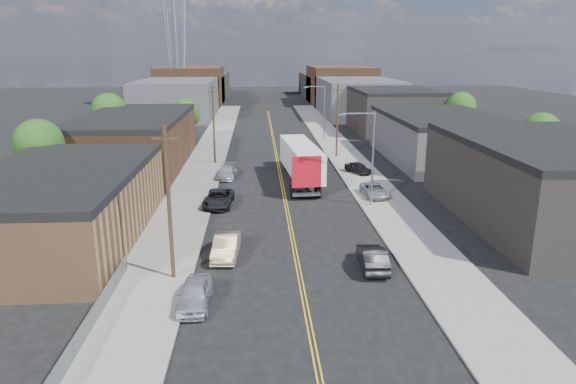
{
  "coord_description": "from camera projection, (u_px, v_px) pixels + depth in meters",
  "views": [
    {
      "loc": [
        -2.63,
        -20.91,
        14.33
      ],
      "look_at": [
        -0.07,
        21.61,
        2.5
      ],
      "focal_mm": 32.0,
      "sensor_mm": 36.0,
      "label": 1
    }
  ],
  "objects": [
    {
      "name": "skyline_left_c",
      "position": [
        200.0,
        87.0,
        156.66
      ],
      "size": [
        16.0,
        40.0,
        7.0
      ],
      "primitive_type": "cube",
      "color": "black",
      "rests_on": "ground"
    },
    {
      "name": "chainlink_fence",
      "position": [
        90.0,
        323.0,
        26.63
      ],
      "size": [
        0.05,
        16.0,
        1.22
      ],
      "color": "slate",
      "rests_on": "ground"
    },
    {
      "name": "car_left_c",
      "position": [
        219.0,
        198.0,
        48.54
      ],
      "size": [
        2.9,
        5.58,
        1.5
      ],
      "primitive_type": "imported",
      "rotation": [
        0.0,
        0.0,
        -0.08
      ],
      "color": "black",
      "rests_on": "ground"
    },
    {
      "name": "car_left_d",
      "position": [
        227.0,
        172.0,
        59.3
      ],
      "size": [
        2.35,
        5.02,
        1.42
      ],
      "primitive_type": "imported",
      "rotation": [
        0.0,
        0.0,
        -0.08
      ],
      "color": "#ACAEB2",
      "rests_on": "ground"
    },
    {
      "name": "car_right_lot_c",
      "position": [
        358.0,
        168.0,
        60.94
      ],
      "size": [
        3.19,
        4.14,
        1.32
      ],
      "primitive_type": "imported",
      "rotation": [
        0.0,
        0.0,
        0.49
      ],
      "color": "black",
      "rests_on": "sidewalk_right"
    },
    {
      "name": "streetlight_far",
      "position": [
        322.0,
        109.0,
        80.82
      ],
      "size": [
        3.39,
        0.25,
        9.0
      ],
      "color": "gray",
      "rests_on": "ground"
    },
    {
      "name": "industrial_right_a",
      "position": [
        547.0,
        181.0,
        43.66
      ],
      "size": [
        14.0,
        22.0,
        7.1
      ],
      "color": "black",
      "rests_on": "ground"
    },
    {
      "name": "industrial_right_b",
      "position": [
        441.0,
        137.0,
        68.8
      ],
      "size": [
        14.0,
        24.0,
        6.1
      ],
      "color": "#353537",
      "rests_on": "ground"
    },
    {
      "name": "skyline_left_a",
      "position": [
        178.0,
        98.0,
        113.25
      ],
      "size": [
        16.0,
        30.0,
        8.0
      ],
      "primitive_type": "cube",
      "color": "#353537",
      "rests_on": "ground"
    },
    {
      "name": "skyline_right_b",
      "position": [
        340.0,
        85.0,
        139.34
      ],
      "size": [
        16.0,
        26.0,
        10.0
      ],
      "primitive_type": "cube",
      "color": "#482E1D",
      "rests_on": "ground"
    },
    {
      "name": "industrial_right_c",
      "position": [
        392.0,
        110.0,
        93.61
      ],
      "size": [
        14.0,
        22.0,
        7.6
      ],
      "color": "black",
      "rests_on": "ground"
    },
    {
      "name": "centerline",
      "position": [
        278.0,
        163.0,
        67.38
      ],
      "size": [
        0.32,
        120.0,
        0.01
      ],
      "primitive_type": "cube",
      "color": "gold",
      "rests_on": "ground"
    },
    {
      "name": "car_left_b",
      "position": [
        226.0,
        247.0,
        36.57
      ],
      "size": [
        1.98,
        4.92,
        1.59
      ],
      "primitive_type": "imported",
      "rotation": [
        0.0,
        0.0,
        -0.06
      ],
      "color": "#958462",
      "rests_on": "ground"
    },
    {
      "name": "tree_right_near",
      "position": [
        541.0,
        135.0,
        59.16
      ],
      "size": [
        4.6,
        4.48,
        7.44
      ],
      "color": "black",
      "rests_on": "ground"
    },
    {
      "name": "skyline_right_c",
      "position": [
        330.0,
        86.0,
        158.97
      ],
      "size": [
        16.0,
        40.0,
        7.0
      ],
      "primitive_type": "cube",
      "color": "black",
      "rests_on": "ground"
    },
    {
      "name": "utility_pole_left_near",
      "position": [
        169.0,
        203.0,
        31.87
      ],
      "size": [
        1.6,
        0.26,
        10.0
      ],
      "color": "black",
      "rests_on": "ground"
    },
    {
      "name": "tree_right_far",
      "position": [
        461.0,
        109.0,
        82.16
      ],
      "size": [
        4.85,
        4.76,
        7.91
      ],
      "color": "black",
      "rests_on": "ground"
    },
    {
      "name": "utility_pole_right",
      "position": [
        337.0,
        120.0,
        69.37
      ],
      "size": [
        1.6,
        0.26,
        10.0
      ],
      "color": "black",
      "rests_on": "ground"
    },
    {
      "name": "tree_left_near",
      "position": [
        40.0,
        147.0,
        50.19
      ],
      "size": [
        4.85,
        4.76,
        7.91
      ],
      "color": "black",
      "rests_on": "ground"
    },
    {
      "name": "skyline_left_b",
      "position": [
        192.0,
        86.0,
        137.02
      ],
      "size": [
        16.0,
        26.0,
        10.0
      ],
      "primitive_type": "cube",
      "color": "#482E1D",
      "rests_on": "ground"
    },
    {
      "name": "tree_left_far",
      "position": [
        186.0,
        113.0,
        81.71
      ],
      "size": [
        4.35,
        4.2,
        6.97
      ],
      "color": "black",
      "rests_on": "ground"
    },
    {
      "name": "tree_left_mid",
      "position": [
        110.0,
        113.0,
        74.15
      ],
      "size": [
        5.1,
        5.04,
        8.37
      ],
      "color": "black",
      "rests_on": "ground"
    },
    {
      "name": "ground",
      "position": [
        274.0,
        143.0,
        81.81
      ],
      "size": [
        260.0,
        260.0,
        0.0
      ],
      "primitive_type": "plane",
      "color": "black",
      "rests_on": "ground"
    },
    {
      "name": "warehouse_brown",
      "position": [
        135.0,
        141.0,
        64.5
      ],
      "size": [
        12.0,
        26.0,
        6.6
      ],
      "color": "#482E1D",
      "rests_on": "ground"
    },
    {
      "name": "sidewalk_right",
      "position": [
        349.0,
        161.0,
        67.91
      ],
      "size": [
        5.0,
        140.0,
        0.15
      ],
      "primitive_type": "cube",
      "color": "slate",
      "rests_on": "ground"
    },
    {
      "name": "warehouse_tan",
      "position": [
        60.0,
        204.0,
        39.63
      ],
      "size": [
        12.0,
        22.0,
        5.6
      ],
      "color": "brown",
      "rests_on": "ground"
    },
    {
      "name": "utility_pole_left_far",
      "position": [
        214.0,
        124.0,
        65.53
      ],
      "size": [
        1.6,
        0.26,
        10.0
      ],
      "color": "black",
      "rests_on": "ground"
    },
    {
      "name": "streetlight_near",
      "position": [
        369.0,
        151.0,
        47.16
      ],
      "size": [
        3.39,
        0.25,
        9.0
      ],
      "color": "gray",
      "rests_on": "ground"
    },
    {
      "name": "car_left_a",
      "position": [
        195.0,
        294.0,
        29.54
      ],
      "size": [
        1.9,
        4.49,
        1.51
      ],
      "primitive_type": "imported",
      "rotation": [
        0.0,
        0.0,
        -0.02
      ],
      "color": "silver",
      "rests_on": "ground"
    },
    {
      "name": "sidewalk_left",
      "position": [
        205.0,
        163.0,
        66.81
      ],
      "size": [
        5.0,
        140.0,
        0.15
      ],
      "primitive_type": "cube",
      "color": "slate",
      "rests_on": "ground"
    },
    {
      "name": "car_right_lot_a",
      "position": [
        374.0,
        190.0,
        51.34
      ],
      "size": [
        2.35,
        4.68,
        1.27
      ],
      "primitive_type": "imported",
      "rotation": [
        0.0,
        0.0,
        0.05
      ],
      "color": "#B3B5B8",
      "rests_on": "sidewalk_right"
    },
    {
      "name": "skyline_right_a",
      "position": [
        357.0,
        97.0,
        115.56
      ],
      "size": [
        16.0,
        30.0,
        8.0
      ],
      "primitive_type": "cube",
      "color": "#353537",
      "rests_on": "ground"
    },
    {
      "name": "semi_truck",
      "position": [
        300.0,
        158.0,
        57.95
      ],
      "size": [
        3.98,
        17.12,
        4.44
      ],
      "rotation": [
        0.0,
        0.0,
        0.08
      ],
      "color": "silver",
      "rests_on": "ground"
    },
    {
      "name": "car_right_oncoming",
      "position": [
        372.0,
        258.0,
        34.65
      ],
      "size": [
        1.88,
        4.78,
        1.55
      ],
      "primitive_type": "imported",
      "rotation": [
        0.0,
        0.0,
        3.09
      ],
      "color": "black",
      "rests_on": "ground"
    }
  ]
}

